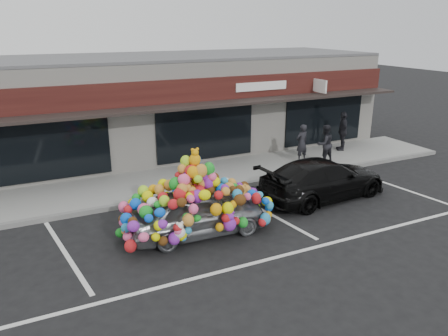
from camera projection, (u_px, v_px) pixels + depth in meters
name	position (u px, v px, depth m)	size (l,w,h in m)	color
ground	(185.00, 232.00, 12.33)	(90.00, 90.00, 0.00)	black
shop_building	(114.00, 108.00, 18.88)	(24.00, 7.20, 4.31)	silver
sidewalk	(146.00, 185.00, 15.73)	(26.00, 3.00, 0.15)	gray
kerb	(158.00, 200.00, 14.45)	(26.00, 0.18, 0.16)	slate
parking_stripe_left	(66.00, 254.00, 11.19)	(0.12, 4.40, 0.01)	silver
parking_stripe_mid	(267.00, 212.00, 13.65)	(0.12, 4.40, 0.01)	silver
parking_stripe_right	(394.00, 186.00, 15.87)	(0.12, 4.40, 0.01)	silver
lane_line	(290.00, 254.00, 11.18)	(14.00, 0.12, 0.01)	silver
toy_car	(196.00, 207.00, 12.01)	(2.82, 4.20, 2.41)	gray
black_sedan	(323.00, 179.00, 14.61)	(4.65, 1.89, 1.35)	black
pedestrian_a	(302.00, 143.00, 18.01)	(0.57, 0.38, 1.57)	black
pedestrian_b	(325.00, 144.00, 17.81)	(0.78, 0.61, 1.60)	black
pedestrian_c	(343.00, 131.00, 19.64)	(0.43, 1.03, 1.75)	#28262C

